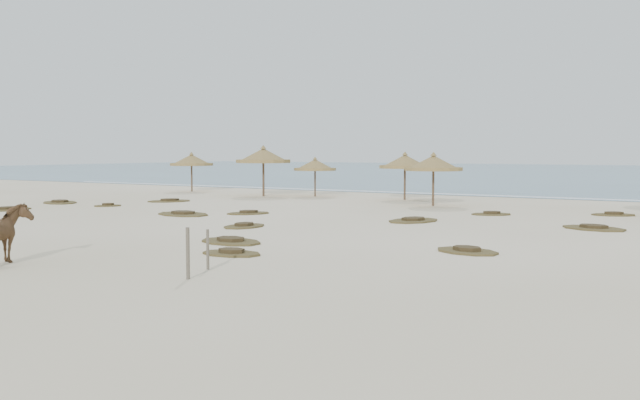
% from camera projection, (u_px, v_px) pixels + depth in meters
% --- Properties ---
extents(ground, '(160.00, 160.00, 0.00)m').
position_uv_depth(ground, '(170.00, 238.00, 22.62)').
color(ground, '#F3E1C8').
rests_on(ground, ground).
extents(ocean, '(200.00, 100.00, 0.01)m').
position_uv_depth(ocean, '(606.00, 173.00, 86.23)').
color(ocean, '#24526E').
rests_on(ocean, ground).
extents(foam_line, '(70.00, 0.60, 0.01)m').
position_uv_depth(foam_line, '(462.00, 195.00, 44.67)').
color(foam_line, white).
rests_on(foam_line, ground).
extents(palapa_0, '(2.95, 2.95, 2.70)m').
position_uv_depth(palapa_0, '(192.00, 161.00, 48.14)').
color(palapa_0, brown).
rests_on(palapa_0, ground).
extents(palapa_1, '(3.65, 3.65, 3.12)m').
position_uv_depth(palapa_1, '(263.00, 156.00, 43.27)').
color(palapa_1, brown).
rests_on(palapa_1, ground).
extents(palapa_2, '(3.41, 3.41, 2.41)m').
position_uv_depth(palapa_2, '(315.00, 166.00, 43.11)').
color(palapa_2, brown).
rests_on(palapa_2, ground).
extents(palapa_3, '(3.04, 3.04, 2.73)m').
position_uv_depth(palapa_3, '(405.00, 162.00, 40.08)').
color(palapa_3, brown).
rests_on(palapa_3, ground).
extents(palapa_4, '(3.81, 3.81, 2.72)m').
position_uv_depth(palapa_4, '(433.00, 164.00, 35.63)').
color(palapa_4, brown).
rests_on(palapa_4, ground).
extents(horse, '(1.54, 1.92, 1.48)m').
position_uv_depth(horse, '(3.00, 235.00, 17.30)').
color(horse, brown).
rests_on(horse, ground).
extents(fence_post_near, '(0.11, 0.11, 1.13)m').
position_uv_depth(fence_post_near, '(188.00, 253.00, 15.41)').
color(fence_post_near, '#6E6352').
rests_on(fence_post_near, ground).
extents(fence_post_far, '(0.09, 0.09, 0.95)m').
position_uv_depth(fence_post_far, '(208.00, 249.00, 16.68)').
color(fence_post_far, '#6E6352').
rests_on(fence_post_far, ground).
extents(scrub_0, '(1.61, 2.42, 0.16)m').
position_uv_depth(scrub_0, '(7.00, 209.00, 33.25)').
color(scrub_0, brown).
rests_on(scrub_0, ground).
extents(scrub_1, '(3.12, 2.40, 0.16)m').
position_uv_depth(scrub_1, '(183.00, 214.00, 30.83)').
color(scrub_1, brown).
rests_on(scrub_1, ground).
extents(scrub_2, '(1.24, 1.89, 0.16)m').
position_uv_depth(scrub_2, '(244.00, 226.00, 25.93)').
color(scrub_2, brown).
rests_on(scrub_2, ground).
extents(scrub_3, '(2.07, 2.73, 0.16)m').
position_uv_depth(scrub_3, '(413.00, 220.00, 27.98)').
color(scrub_3, brown).
rests_on(scrub_3, ground).
extents(scrub_4, '(2.18, 1.74, 0.16)m').
position_uv_depth(scrub_4, '(467.00, 251.00, 19.50)').
color(scrub_4, brown).
rests_on(scrub_4, ground).
extents(scrub_5, '(2.70, 2.19, 0.16)m').
position_uv_depth(scrub_5, '(594.00, 228.00, 25.24)').
color(scrub_5, brown).
rests_on(scrub_5, ground).
extents(scrub_6, '(2.52, 2.83, 0.16)m').
position_uv_depth(scrub_6, '(169.00, 201.00, 38.81)').
color(scrub_6, brown).
rests_on(scrub_6, ground).
extents(scrub_7, '(2.07, 1.96, 0.16)m').
position_uv_depth(scrub_7, '(491.00, 214.00, 30.82)').
color(scrub_7, brown).
rests_on(scrub_7, ground).
extents(scrub_8, '(1.45, 1.61, 0.16)m').
position_uv_depth(scrub_8, '(108.00, 205.00, 35.56)').
color(scrub_8, brown).
rests_on(scrub_8, ground).
extents(scrub_9, '(2.54, 1.96, 0.16)m').
position_uv_depth(scrub_9, '(231.00, 241.00, 21.59)').
color(scrub_9, brown).
rests_on(scrub_9, ground).
extents(scrub_10, '(2.19, 1.90, 0.16)m').
position_uv_depth(scrub_10, '(614.00, 214.00, 30.55)').
color(scrub_10, brown).
rests_on(scrub_10, ground).
extents(scrub_12, '(1.81, 1.24, 0.16)m').
position_uv_depth(scrub_12, '(231.00, 253.00, 19.10)').
color(scrub_12, brown).
rests_on(scrub_12, ground).
extents(scrub_13, '(2.10, 2.32, 0.16)m').
position_uv_depth(scrub_13, '(248.00, 213.00, 31.28)').
color(scrub_13, brown).
rests_on(scrub_13, ground).
extents(scrub_14, '(3.06, 2.69, 0.16)m').
position_uv_depth(scrub_14, '(60.00, 202.00, 37.74)').
color(scrub_14, brown).
rests_on(scrub_14, ground).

